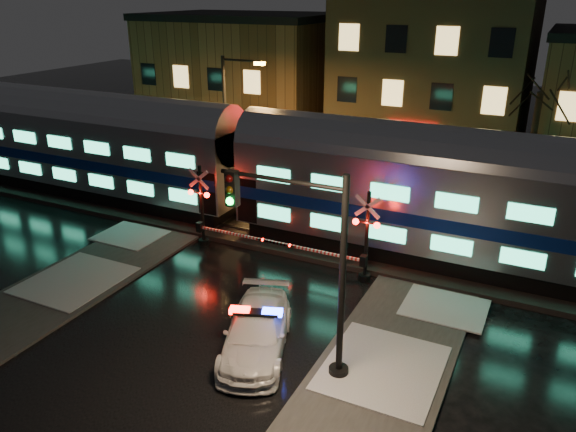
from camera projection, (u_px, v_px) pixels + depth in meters
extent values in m
plane|color=black|center=(250.00, 285.00, 22.76)|extent=(120.00, 120.00, 0.00)
cube|color=black|center=(302.00, 237.00, 26.88)|extent=(90.00, 4.20, 0.24)
cube|color=#2D2D2D|center=(13.00, 317.00, 20.40)|extent=(4.00, 20.00, 0.12)
cube|color=#2D2D2D|center=(349.00, 432.00, 15.09)|extent=(4.00, 20.00, 0.12)
cube|color=brown|center=(244.00, 79.00, 44.71)|extent=(14.00, 10.00, 9.00)
cube|color=brown|center=(436.00, 74.00, 38.53)|extent=(12.00, 11.00, 11.50)
cube|color=black|center=(55.00, 180.00, 33.30)|extent=(24.00, 2.40, 0.80)
cube|color=#B7BAC1|center=(48.00, 142.00, 32.44)|extent=(25.00, 3.05, 3.80)
cube|color=navy|center=(50.00, 149.00, 32.59)|extent=(24.75, 3.09, 0.55)
cube|color=#43FFBC|center=(30.00, 168.00, 31.58)|extent=(21.00, 0.05, 0.62)
cube|color=#43FFBC|center=(24.00, 137.00, 30.90)|extent=(21.00, 0.05, 0.62)
cylinder|color=#B7BAC1|center=(44.00, 113.00, 31.81)|extent=(25.00, 3.05, 3.05)
cube|color=black|center=(522.00, 269.00, 22.68)|extent=(24.00, 2.40, 0.80)
cube|color=#B7BAC1|center=(531.00, 216.00, 21.82)|extent=(25.00, 3.05, 3.80)
cube|color=navy|center=(529.00, 226.00, 21.97)|extent=(24.75, 3.09, 0.55)
cube|color=#43FFBC|center=(523.00, 259.00, 20.95)|extent=(21.00, 0.05, 0.62)
cube|color=#43FFBC|center=(530.00, 214.00, 20.28)|extent=(21.00, 0.05, 0.62)
cylinder|color=#B7BAC1|center=(538.00, 175.00, 21.18)|extent=(25.00, 3.05, 3.05)
imported|color=silver|center=(256.00, 332.00, 18.36)|extent=(3.55, 5.29, 1.42)
cube|color=black|center=(256.00, 312.00, 18.08)|extent=(1.52, 0.86, 0.09)
cube|color=#FF0C05|center=(240.00, 310.00, 18.11)|extent=(0.73, 0.54, 0.17)
cube|color=#1426FF|center=(272.00, 312.00, 18.01)|extent=(0.73, 0.54, 0.17)
cylinder|color=black|center=(364.00, 277.00, 23.05)|extent=(0.48, 0.48, 0.29)
cylinder|color=black|center=(367.00, 238.00, 22.38)|extent=(0.16, 0.16, 3.88)
sphere|color=#FF0C05|center=(356.00, 222.00, 22.16)|extent=(0.25, 0.25, 0.25)
sphere|color=#FF0C05|center=(377.00, 225.00, 21.80)|extent=(0.25, 0.25, 0.25)
cube|color=white|center=(308.00, 249.00, 23.51)|extent=(4.85, 0.10, 0.10)
cube|color=black|center=(363.00, 261.00, 22.52)|extent=(0.25, 0.30, 0.45)
cylinder|color=black|center=(204.00, 242.00, 26.28)|extent=(0.48, 0.48, 0.29)
cylinder|color=black|center=(202.00, 206.00, 25.61)|extent=(0.15, 0.15, 3.87)
sphere|color=#FF0C05|center=(191.00, 192.00, 25.38)|extent=(0.25, 0.25, 0.25)
sphere|color=#FF0C05|center=(207.00, 195.00, 25.03)|extent=(0.25, 0.25, 0.25)
cube|color=white|center=(246.00, 236.00, 24.75)|extent=(4.84, 0.10, 0.10)
cube|color=black|center=(200.00, 227.00, 25.74)|extent=(0.25, 0.30, 0.45)
cylinder|color=black|center=(338.00, 372.00, 17.31)|extent=(0.61, 0.61, 0.33)
cylinder|color=black|center=(342.00, 283.00, 16.15)|extent=(0.20, 0.20, 6.55)
cylinder|color=black|center=(281.00, 180.00, 15.89)|extent=(3.93, 0.13, 0.13)
cube|color=black|center=(232.00, 188.00, 16.55)|extent=(0.35, 0.31, 1.09)
sphere|color=#0CFF3F|center=(230.00, 201.00, 16.55)|extent=(0.24, 0.24, 0.24)
cylinder|color=black|center=(226.00, 128.00, 31.48)|extent=(0.20, 0.20, 7.86)
cylinder|color=black|center=(242.00, 60.00, 29.61)|extent=(2.36, 0.12, 0.12)
cube|color=#FFA126|center=(260.00, 63.00, 29.20)|extent=(0.54, 0.28, 0.18)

